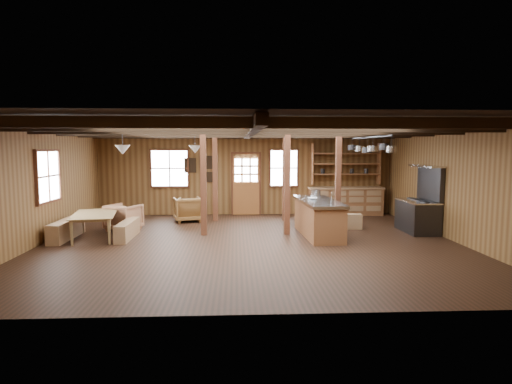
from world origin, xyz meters
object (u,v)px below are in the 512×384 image
kitchen_island (318,218)px  armchair_a (188,209)px  dining_table (96,226)px  armchair_c (124,217)px  commercial_range (419,210)px  armchair_b (190,209)px

kitchen_island → armchair_a: size_ratio=3.04×
dining_table → armchair_c: (0.43, 1.03, 0.05)m
kitchen_island → commercial_range: size_ratio=1.39×
dining_table → armchair_c: armchair_c is taller
commercial_range → dining_table: commercial_range is taller
commercial_range → dining_table: (-8.55, -0.43, -0.28)m
commercial_range → armchair_a: commercial_range is taller
commercial_range → armchair_b: size_ratio=2.30×
commercial_range → armchair_a: 6.81m
dining_table → armchair_a: 3.16m
kitchen_island → dining_table: size_ratio=1.40×
commercial_range → dining_table: size_ratio=1.01×
commercial_range → dining_table: 8.57m
dining_table → armchair_c: size_ratio=2.22×
armchair_a → commercial_range: bearing=147.4°
armchair_a → armchair_c: 2.13m
kitchen_island → dining_table: 5.70m
dining_table → armchair_b: 3.35m
commercial_range → dining_table: bearing=-177.1°
dining_table → commercial_range: bearing=-98.2°
commercial_range → armchair_a: size_ratio=2.19×
armchair_b → armchair_a: bearing=77.1°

